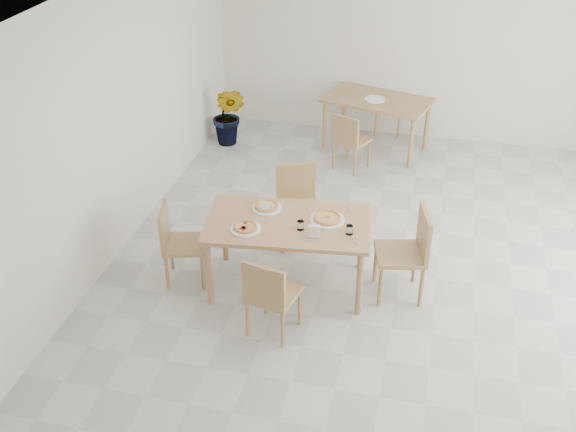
% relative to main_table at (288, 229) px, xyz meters
% --- Properties ---
extents(main_table, '(1.66, 1.06, 0.75)m').
position_rel_main_table_xyz_m(main_table, '(0.00, 0.00, 0.00)').
color(main_table, tan).
rests_on(main_table, ground).
extents(chair_south, '(0.49, 0.49, 0.83)m').
position_rel_main_table_xyz_m(chair_south, '(0.02, -0.77, -0.19)').
color(chair_south, tan).
rests_on(chair_south, ground).
extents(chair_north, '(0.56, 0.56, 0.88)m').
position_rel_main_table_xyz_m(chair_north, '(-0.10, 0.86, -0.16)').
color(chair_north, tan).
rests_on(chair_north, ground).
extents(chair_west, '(0.50, 0.50, 0.83)m').
position_rel_main_table_xyz_m(chair_west, '(-1.10, -0.16, -0.19)').
color(chair_west, tan).
rests_on(chair_west, ground).
extents(chair_east, '(0.55, 0.55, 0.93)m').
position_rel_main_table_xyz_m(chair_east, '(1.16, 0.13, -0.13)').
color(chair_east, tan).
rests_on(chair_east, ground).
extents(plate_margherita, '(0.34, 0.34, 0.02)m').
position_rel_main_table_xyz_m(plate_margherita, '(0.36, 0.11, 0.09)').
color(plate_margherita, white).
rests_on(plate_margherita, main_table).
extents(plate_mushroom, '(0.29, 0.29, 0.02)m').
position_rel_main_table_xyz_m(plate_mushroom, '(-0.26, 0.19, 0.09)').
color(plate_mushroom, white).
rests_on(plate_mushroom, main_table).
extents(plate_pepperoni, '(0.29, 0.29, 0.02)m').
position_rel_main_table_xyz_m(plate_pepperoni, '(-0.36, -0.23, 0.09)').
color(plate_pepperoni, white).
rests_on(plate_pepperoni, main_table).
extents(pizza_margherita, '(0.32, 0.32, 0.03)m').
position_rel_main_table_xyz_m(pizza_margherita, '(0.36, 0.11, 0.11)').
color(pizza_margherita, '#F0B371').
rests_on(pizza_margherita, plate_margherita).
extents(pizza_mushroom, '(0.29, 0.29, 0.03)m').
position_rel_main_table_xyz_m(pizza_mushroom, '(-0.26, 0.19, 0.11)').
color(pizza_mushroom, '#F0B371').
rests_on(pizza_mushroom, plate_mushroom).
extents(pizza_pepperoni, '(0.28, 0.28, 0.03)m').
position_rel_main_table_xyz_m(pizza_pepperoni, '(-0.36, -0.23, 0.11)').
color(pizza_pepperoni, '#F0B371').
rests_on(pizza_pepperoni, plate_pepperoni).
extents(tumbler_a, '(0.07, 0.07, 0.09)m').
position_rel_main_table_xyz_m(tumbler_a, '(0.60, -0.08, 0.12)').
color(tumbler_a, white).
rests_on(tumbler_a, main_table).
extents(tumbler_b, '(0.07, 0.07, 0.09)m').
position_rel_main_table_xyz_m(tumbler_b, '(0.14, -0.10, 0.12)').
color(tumbler_b, white).
rests_on(tumbler_b, main_table).
extents(napkin_holder, '(0.12, 0.07, 0.13)m').
position_rel_main_table_xyz_m(napkin_holder, '(0.29, -0.21, 0.14)').
color(napkin_holder, silver).
rests_on(napkin_holder, main_table).
extents(fork_a, '(0.09, 0.17, 0.01)m').
position_rel_main_table_xyz_m(fork_a, '(0.53, 0.35, 0.08)').
color(fork_a, silver).
rests_on(fork_a, main_table).
extents(fork_b, '(0.10, 0.16, 0.01)m').
position_rel_main_table_xyz_m(fork_b, '(0.67, -0.19, 0.08)').
color(fork_b, silver).
rests_on(fork_b, main_table).
extents(second_table, '(1.55, 1.12, 0.75)m').
position_rel_main_table_xyz_m(second_table, '(0.46, 3.35, -0.01)').
color(second_table, tan).
rests_on(second_table, ground).
extents(chair_back_s, '(0.52, 0.52, 0.79)m').
position_rel_main_table_xyz_m(chair_back_s, '(0.19, 2.63, -0.21)').
color(chair_back_s, tan).
rests_on(chair_back_s, ground).
extents(chair_back_n, '(0.40, 0.40, 0.79)m').
position_rel_main_table_xyz_m(chair_back_n, '(0.59, 4.03, -0.21)').
color(chair_back_n, tan).
rests_on(chair_back_n, ground).
extents(plate_empty, '(0.28, 0.28, 0.02)m').
position_rel_main_table_xyz_m(plate_empty, '(0.42, 3.30, 0.09)').
color(plate_empty, white).
rests_on(plate_empty, second_table).
extents(potted_plant, '(0.55, 0.48, 0.87)m').
position_rel_main_table_xyz_m(potted_plant, '(-1.57, 3.03, -0.24)').
color(potted_plant, '#1F6724').
rests_on(potted_plant, ground).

